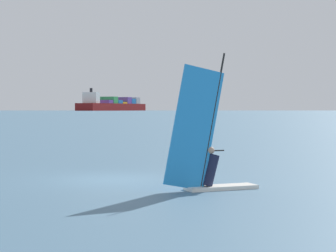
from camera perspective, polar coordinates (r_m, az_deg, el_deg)
The scene contains 5 objects.
ground_plane at distance 21.05m, azimuth -5.33°, elevation -5.13°, with size 4000.00×4000.00×0.00m, color #476B84.
windsurfer at distance 18.13m, azimuth 3.80°, elevation -2.91°, with size 3.04×1.27×4.21m.
cargo_ship at distance 920.80m, azimuth -5.30°, elevation 2.02°, with size 110.54×153.98×32.87m.
distant_headland at distance 1606.83m, azimuth -9.51°, elevation 2.16°, with size 1080.03×298.18×34.89m, color #60665B.
channel_buoy at distance 77.42m, azimuth 2.93°, elevation 0.45°, with size 1.14×1.14×1.96m.
Camera 1 is at (-0.36, -20.90, 2.48)m, focal length 63.29 mm.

